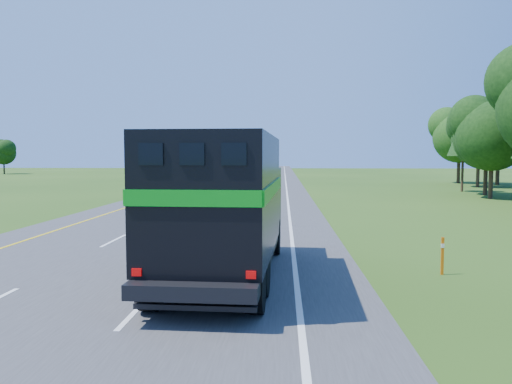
{
  "coord_description": "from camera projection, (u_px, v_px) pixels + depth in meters",
  "views": [
    {
      "loc": [
        5.12,
        0.02,
        3.5
      ],
      "look_at": [
        3.87,
        23.03,
        1.85
      ],
      "focal_mm": 35.0,
      "sensor_mm": 36.0,
      "label": 1
    }
  ],
  "objects": [
    {
      "name": "delineator",
      "position": [
        442.0,
        255.0,
        14.73
      ],
      "size": [
        0.09,
        0.05,
        1.13
      ],
      "color": "orange",
      "rests_on": "ground"
    },
    {
      "name": "horse_truck",
      "position": [
        224.0,
        203.0,
        14.05
      ],
      "size": [
        3.2,
        9.18,
        4.01
      ],
      "rotation": [
        0.0,
        0.0,
        -0.04
      ],
      "color": "black",
      "rests_on": "road"
    },
    {
      "name": "lane_markings",
      "position": [
        232.0,
        191.0,
        50.3
      ],
      "size": [
        11.15,
        260.0,
        0.01
      ],
      "color": "yellow",
      "rests_on": "road"
    },
    {
      "name": "white_suv",
      "position": [
        197.0,
        181.0,
        50.71
      ],
      "size": [
        3.55,
        6.94,
        1.88
      ],
      "primitive_type": "imported",
      "rotation": [
        0.0,
        0.0,
        -0.07
      ],
      "color": "silver",
      "rests_on": "road"
    },
    {
      "name": "far_car",
      "position": [
        244.0,
        169.0,
        104.56
      ],
      "size": [
        2.31,
        4.94,
        1.64
      ],
      "primitive_type": "imported",
      "rotation": [
        0.0,
        0.0,
        -0.08
      ],
      "color": "silver",
      "rests_on": "road"
    },
    {
      "name": "road",
      "position": [
        232.0,
        191.0,
        50.31
      ],
      "size": [
        15.0,
        260.0,
        0.04
      ],
      "primitive_type": "cube",
      "color": "#38383A",
      "rests_on": "ground"
    }
  ]
}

